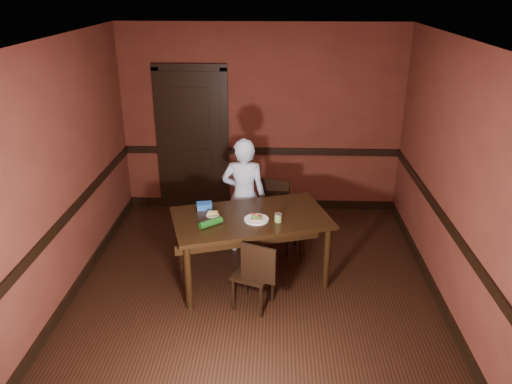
# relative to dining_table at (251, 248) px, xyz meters

# --- Properties ---
(floor) EXTENTS (4.00, 4.50, 0.01)m
(floor) POSITION_rel_dining_table_xyz_m (0.06, -0.26, -0.40)
(floor) COLOR black
(floor) RESTS_ON ground
(ceiling) EXTENTS (4.00, 4.50, 0.01)m
(ceiling) POSITION_rel_dining_table_xyz_m (0.06, -0.26, 2.30)
(ceiling) COLOR silver
(ceiling) RESTS_ON ground
(wall_back) EXTENTS (4.00, 0.02, 2.70)m
(wall_back) POSITION_rel_dining_table_xyz_m (0.06, 1.99, 0.95)
(wall_back) COLOR #57241A
(wall_back) RESTS_ON ground
(wall_front) EXTENTS (4.00, 0.02, 2.70)m
(wall_front) POSITION_rel_dining_table_xyz_m (0.06, -2.51, 0.95)
(wall_front) COLOR #57241A
(wall_front) RESTS_ON ground
(wall_left) EXTENTS (0.02, 4.50, 2.70)m
(wall_left) POSITION_rel_dining_table_xyz_m (-1.94, -0.26, 0.95)
(wall_left) COLOR #57241A
(wall_left) RESTS_ON ground
(wall_right) EXTENTS (0.02, 4.50, 2.70)m
(wall_right) POSITION_rel_dining_table_xyz_m (2.06, -0.26, 0.95)
(wall_right) COLOR #57241A
(wall_right) RESTS_ON ground
(dado_back) EXTENTS (4.00, 0.03, 0.10)m
(dado_back) POSITION_rel_dining_table_xyz_m (0.06, 1.98, 0.50)
(dado_back) COLOR black
(dado_back) RESTS_ON ground
(dado_left) EXTENTS (0.03, 4.50, 0.10)m
(dado_left) POSITION_rel_dining_table_xyz_m (-1.93, -0.26, 0.50)
(dado_left) COLOR black
(dado_left) RESTS_ON ground
(dado_right) EXTENTS (0.03, 4.50, 0.10)m
(dado_right) POSITION_rel_dining_table_xyz_m (2.04, -0.26, 0.50)
(dado_right) COLOR black
(dado_right) RESTS_ON ground
(baseboard_back) EXTENTS (4.00, 0.03, 0.12)m
(baseboard_back) POSITION_rel_dining_table_xyz_m (0.06, 1.98, -0.34)
(baseboard_back) COLOR black
(baseboard_back) RESTS_ON ground
(baseboard_left) EXTENTS (0.03, 4.50, 0.12)m
(baseboard_left) POSITION_rel_dining_table_xyz_m (-1.93, -0.26, -0.34)
(baseboard_left) COLOR black
(baseboard_left) RESTS_ON ground
(baseboard_right) EXTENTS (0.03, 4.50, 0.12)m
(baseboard_right) POSITION_rel_dining_table_xyz_m (2.04, -0.26, -0.34)
(baseboard_right) COLOR black
(baseboard_right) RESTS_ON ground
(door) EXTENTS (1.05, 0.07, 2.20)m
(door) POSITION_rel_dining_table_xyz_m (-0.94, 1.96, 0.69)
(door) COLOR black
(door) RESTS_ON ground
(dining_table) EXTENTS (1.90, 1.41, 0.79)m
(dining_table) POSITION_rel_dining_table_xyz_m (0.00, 0.00, 0.00)
(dining_table) COLOR black
(dining_table) RESTS_ON floor
(chair_far) EXTENTS (0.53, 0.53, 0.88)m
(chair_far) POSITION_rel_dining_table_xyz_m (0.31, 0.72, 0.04)
(chair_far) COLOR black
(chair_far) RESTS_ON floor
(chair_near) EXTENTS (0.48, 0.48, 0.80)m
(chair_near) POSITION_rel_dining_table_xyz_m (0.05, -0.53, 0.00)
(chair_near) COLOR black
(chair_near) RESTS_ON floor
(person) EXTENTS (0.55, 0.36, 1.48)m
(person) POSITION_rel_dining_table_xyz_m (-0.12, 0.68, 0.34)
(person) COLOR silver
(person) RESTS_ON floor
(sandwich_plate) EXTENTS (0.27, 0.27, 0.07)m
(sandwich_plate) POSITION_rel_dining_table_xyz_m (0.07, -0.09, 0.42)
(sandwich_plate) COLOR white
(sandwich_plate) RESTS_ON dining_table
(sauce_jar) EXTENTS (0.08, 0.08, 0.09)m
(sauce_jar) POSITION_rel_dining_table_xyz_m (0.30, -0.12, 0.45)
(sauce_jar) COLOR #6E9448
(sauce_jar) RESTS_ON dining_table
(cheese_saucer) EXTENTS (0.15, 0.15, 0.05)m
(cheese_saucer) POSITION_rel_dining_table_xyz_m (-0.42, -0.00, 0.42)
(cheese_saucer) COLOR white
(cheese_saucer) RESTS_ON dining_table
(food_tub) EXTENTS (0.19, 0.15, 0.07)m
(food_tub) POSITION_rel_dining_table_xyz_m (-0.54, 0.17, 0.43)
(food_tub) COLOR blue
(food_tub) RESTS_ON dining_table
(wrapped_veg) EXTENTS (0.25, 0.23, 0.07)m
(wrapped_veg) POSITION_rel_dining_table_xyz_m (-0.41, -0.25, 0.43)
(wrapped_veg) COLOR #144712
(wrapped_veg) RESTS_ON dining_table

